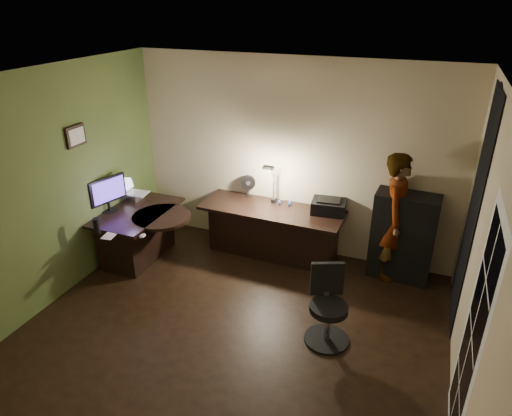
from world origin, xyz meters
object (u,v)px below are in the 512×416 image
at_px(cabinet, 403,236).
at_px(monitor, 108,199).
at_px(desk_left, 140,235).
at_px(desk_right, 271,233).
at_px(person, 396,217).
at_px(office_chair, 329,308).

distance_m(cabinet, monitor, 3.89).
bearing_deg(desk_left, cabinet, 14.02).
bearing_deg(desk_right, person, 6.33).
bearing_deg(desk_left, monitor, -160.85).
relative_size(monitor, office_chair, 0.63).
bearing_deg(monitor, cabinet, 30.75).
relative_size(desk_right, monitor, 3.62).
relative_size(desk_right, person, 1.17).
bearing_deg(desk_left, office_chair, -14.57).
height_order(desk_left, monitor, monitor).
height_order(desk_left, desk_right, desk_right).
distance_m(office_chair, person, 1.69).
relative_size(office_chair, person, 0.51).
bearing_deg(office_chair, desk_left, 142.24).
bearing_deg(desk_right, monitor, -156.18).
relative_size(desk_left, cabinet, 1.08).
height_order(cabinet, monitor, cabinet).
xyz_separation_m(office_chair, person, (0.46, 1.58, 0.41)).
height_order(desk_right, office_chair, office_chair).
bearing_deg(person, desk_left, 108.81).
bearing_deg(monitor, office_chair, 5.32).
distance_m(desk_left, monitor, 0.65).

